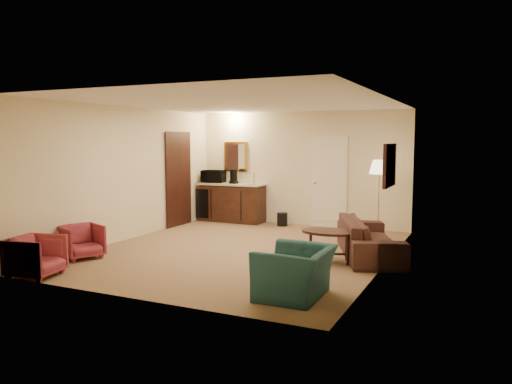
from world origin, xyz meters
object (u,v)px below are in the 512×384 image
Objects in this scene: floor_lamp at (379,198)px; coffee_table at (329,246)px; teal_armchair at (295,264)px; coffee_maker at (234,177)px; sofa at (370,231)px; wetbar_cabinet at (231,202)px; microwave at (213,175)px; waste_bin at (282,219)px; rose_chair_near at (82,240)px; rose_chair_far at (36,254)px.

coffee_table is at bearing -96.07° from floor_lamp.
coffee_maker is (-3.36, 4.79, 0.66)m from teal_armchair.
sofa reaches higher than coffee_table.
wetbar_cabinet is 0.82m from microwave.
coffee_table reaches higher than waste_bin.
rose_chair_near is 1.15× the size of microwave.
rose_chair_far is 2.00× the size of coffee_maker.
microwave reaches higher than rose_chair_near.
microwave is 0.58m from coffee_maker.
floor_lamp is at bearing 177.96° from teal_armchair.
coffee_table is (3.54, 2.63, -0.07)m from rose_chair_far.
rose_chair_far reaches higher than rose_chair_near.
rose_chair_near is at bearing 94.72° from sofa.
wetbar_cabinet is 5.91m from teal_armchair.
coffee_table is 2.71× the size of coffee_maker.
sofa is 4.81m from rose_chair_near.
coffee_table is 0.57× the size of floor_lamp.
wetbar_cabinet is at bearing 138.72° from coffee_table.
waste_bin is at bearing -6.30° from coffee_maker.
rose_chair_near is (-4.30, -2.16, -0.11)m from sofa.
microwave is (-4.30, 2.24, 0.68)m from sofa.
microwave reaches higher than wetbar_cabinet.
coffee_table is at bearing 121.23° from sofa.
coffee_maker is (-3.72, 2.19, 0.66)m from sofa.
wetbar_cabinet reaches higher than coffee_table.
rose_chair_far is at bearing -79.50° from teal_armchair.
coffee_maker is at bearing 15.89° from rose_chair_near.
rose_chair_far is 5.68m from waste_bin.
coffee_table is 3.43m from waste_bin.
wetbar_cabinet reaches higher than waste_bin.
sofa is at bearing -62.14° from rose_chair_far.
coffee_table is 2.64m from floor_lamp.
coffee_maker reaches higher than coffee_table.
rose_chair_near is 4.46m from coffee_maker.
waste_bin is (-2.22, 0.25, -0.63)m from floor_lamp.
wetbar_cabinet is 4.97× the size of coffee_maker.
microwave is at bearing 142.52° from coffee_table.
coffee_table is at bearing -176.09° from teal_armchair.
coffee_maker is at bearing -145.32° from teal_armchair.
rose_chair_far is at bearing -92.59° from wetbar_cabinet.
microwave reaches higher than coffee_maker.
coffee_maker is (0.08, -0.02, 0.62)m from wetbar_cabinet.
rose_chair_far is (-0.25, -5.52, -0.13)m from wetbar_cabinet.
teal_armchair is 3.23× the size of waste_bin.
sofa is at bearing -83.04° from floor_lamp.
rose_chair_near is 0.70× the size of coffee_table.
coffee_maker is (0.58, 4.35, 0.77)m from rose_chair_near.
microwave is (-3.79, 2.91, 0.85)m from coffee_table.
teal_armchair reaches higher than rose_chair_near.
teal_armchair is at bearing -85.70° from coffee_table.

